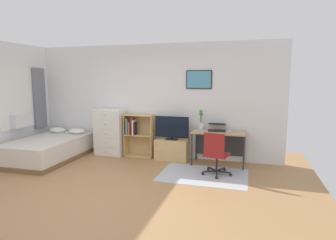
{
  "coord_description": "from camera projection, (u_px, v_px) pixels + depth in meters",
  "views": [
    {
      "loc": [
        2.28,
        -4.01,
        1.86
      ],
      "look_at": [
        0.66,
        1.5,
        1.03
      ],
      "focal_mm": 30.0,
      "sensor_mm": 36.0,
      "label": 1
    }
  ],
  "objects": [
    {
      "name": "ground_plane",
      "position": [
        105.0,
        191.0,
        4.7
      ],
      "size": [
        7.2,
        7.2,
        0.0
      ],
      "primitive_type": "plane",
      "color": "#A87A4C"
    },
    {
      "name": "wall_back_with_posters",
      "position": [
        153.0,
        101.0,
        6.82
      ],
      "size": [
        6.12,
        0.09,
        2.7
      ],
      "color": "white",
      "rests_on": "ground_plane"
    },
    {
      "name": "area_rug",
      "position": [
        203.0,
        175.0,
        5.52
      ],
      "size": [
        1.7,
        1.2,
        0.01
      ],
      "primitive_type": "cube",
      "color": "#B2B7BC",
      "rests_on": "ground_plane"
    },
    {
      "name": "bed",
      "position": [
        49.0,
        149.0,
        6.57
      ],
      "size": [
        1.34,
        2.07,
        0.63
      ],
      "rotation": [
        0.0,
        0.0,
        0.03
      ],
      "color": "brown",
      "rests_on": "ground_plane"
    },
    {
      "name": "dresser",
      "position": [
        110.0,
        132.0,
        6.96
      ],
      "size": [
        0.71,
        0.46,
        1.14
      ],
      "color": "white",
      "rests_on": "ground_plane"
    },
    {
      "name": "bookshelf",
      "position": [
        137.0,
        133.0,
        6.83
      ],
      "size": [
        0.72,
        0.3,
        1.02
      ],
      "color": "tan",
      "rests_on": "ground_plane"
    },
    {
      "name": "tv_stand",
      "position": [
        172.0,
        149.0,
        6.57
      ],
      "size": [
        0.77,
        0.41,
        0.48
      ],
      "color": "tan",
      "rests_on": "ground_plane"
    },
    {
      "name": "television",
      "position": [
        172.0,
        128.0,
        6.48
      ],
      "size": [
        0.8,
        0.16,
        0.54
      ],
      "color": "black",
      "rests_on": "tv_stand"
    },
    {
      "name": "desk",
      "position": [
        219.0,
        137.0,
        6.2
      ],
      "size": [
        1.15,
        0.59,
        0.74
      ],
      "color": "tan",
      "rests_on": "ground_plane"
    },
    {
      "name": "office_chair",
      "position": [
        216.0,
        153.0,
        5.42
      ],
      "size": [
        0.58,
        0.57,
        0.86
      ],
      "rotation": [
        0.0,
        0.0,
        -0.19
      ],
      "color": "#232326",
      "rests_on": "ground_plane"
    },
    {
      "name": "laptop",
      "position": [
        217.0,
        127.0,
        6.24
      ],
      "size": [
        0.42,
        0.45,
        0.17
      ],
      "rotation": [
        0.0,
        0.0,
        0.09
      ],
      "color": "black",
      "rests_on": "desk"
    },
    {
      "name": "computer_mouse",
      "position": [
        230.0,
        131.0,
        6.03
      ],
      "size": [
        0.06,
        0.1,
        0.03
      ],
      "primitive_type": "ellipsoid",
      "color": "silver",
      "rests_on": "desk"
    },
    {
      "name": "bamboo_vase",
      "position": [
        201.0,
        120.0,
        6.37
      ],
      "size": [
        0.09,
        0.1,
        0.44
      ],
      "color": "silver",
      "rests_on": "desk"
    },
    {
      "name": "wine_glass",
      "position": [
        202.0,
        125.0,
        6.17
      ],
      "size": [
        0.07,
        0.07,
        0.18
      ],
      "color": "silver",
      "rests_on": "desk"
    }
  ]
}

